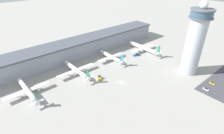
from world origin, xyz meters
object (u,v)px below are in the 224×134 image
(airplane_gate_alpha, at_px, (28,91))
(car_grey_coupe, at_px, (206,89))
(control_tower, at_px, (195,41))
(service_truck_catering, at_px, (99,78))
(airplane_gate_delta, at_px, (144,48))
(airplane_gate_bravo, at_px, (77,70))
(car_maroon_suv, at_px, (212,83))
(service_truck_fuel, at_px, (136,55))
(airplane_gate_charlie, at_px, (111,57))

(airplane_gate_alpha, xyz_separation_m, car_grey_coupe, (111.61, -85.25, -3.68))
(control_tower, height_order, car_grey_coupe, control_tower)
(service_truck_catering, bearing_deg, car_grey_coupe, -50.43)
(airplane_gate_alpha, bearing_deg, control_tower, -25.84)
(airplane_gate_delta, bearing_deg, airplane_gate_bravo, 175.93)
(airplane_gate_bravo, relative_size, car_maroon_suv, 9.30)
(car_maroon_suv, bearing_deg, airplane_gate_delta, 86.15)
(control_tower, distance_m, service_truck_fuel, 63.39)
(car_grey_coupe, bearing_deg, service_truck_fuel, 87.80)
(control_tower, bearing_deg, service_truck_catering, 148.16)
(airplane_gate_bravo, xyz_separation_m, airplane_gate_delta, (85.58, -6.09, -0.02))
(airplane_gate_bravo, height_order, car_maroon_suv, airplane_gate_bravo)
(airplane_gate_alpha, xyz_separation_m, service_truck_catering, (55.29, -17.10, -3.18))
(airplane_gate_bravo, relative_size, service_truck_fuel, 5.23)
(airplane_gate_charlie, xyz_separation_m, service_truck_fuel, (28.27, -9.96, -2.99))
(airplane_gate_delta, relative_size, service_truck_catering, 7.10)
(car_maroon_suv, bearing_deg, airplane_gate_alpha, 145.64)
(car_maroon_suv, relative_size, car_grey_coupe, 0.92)
(airplane_gate_delta, bearing_deg, airplane_gate_alpha, 178.42)
(service_truck_catering, bearing_deg, airplane_gate_bravo, 119.87)
(airplane_gate_delta, xyz_separation_m, service_truck_fuel, (-14.96, -2.72, -3.46))
(service_truck_catering, bearing_deg, control_tower, -31.84)
(service_truck_catering, height_order, car_maroon_suv, service_truck_catering)
(control_tower, height_order, airplane_gate_bravo, control_tower)
(airplane_gate_charlie, relative_size, car_maroon_suv, 8.29)
(service_truck_catering, bearing_deg, service_truck_fuel, 10.31)
(control_tower, relative_size, car_maroon_suv, 14.96)
(airplane_gate_charlie, relative_size, service_truck_fuel, 4.66)
(service_truck_catering, xyz_separation_m, car_grey_coupe, (56.32, -68.15, -0.50))
(airplane_gate_delta, bearing_deg, car_maroon_suv, -93.85)
(airplane_gate_charlie, relative_size, airplane_gate_delta, 0.80)
(airplane_gate_charlie, distance_m, car_grey_coupe, 92.48)
(airplane_gate_alpha, height_order, airplane_gate_charlie, airplane_gate_charlie)
(airplane_gate_bravo, bearing_deg, service_truck_catering, -60.13)
(car_maroon_suv, height_order, car_grey_coupe, car_grey_coupe)
(control_tower, distance_m, car_maroon_suv, 38.52)
(service_truck_fuel, bearing_deg, airplane_gate_delta, 10.29)
(control_tower, relative_size, airplane_gate_delta, 1.45)
(car_maroon_suv, bearing_deg, service_truck_catering, 135.45)
(control_tower, bearing_deg, airplane_gate_delta, 86.48)
(airplane_gate_bravo, relative_size, airplane_gate_charlie, 1.12)
(airplane_gate_bravo, height_order, airplane_gate_delta, airplane_gate_delta)
(control_tower, xyz_separation_m, airplane_gate_bravo, (-82.05, 63.57, -26.33))
(control_tower, height_order, airplane_gate_charlie, control_tower)
(airplane_gate_alpha, relative_size, service_truck_catering, 6.14)
(car_maroon_suv, bearing_deg, control_tower, 85.35)
(service_truck_fuel, xyz_separation_m, car_maroon_suv, (9.49, -78.57, -0.41))
(car_maroon_suv, distance_m, car_grey_coupe, 12.54)
(car_maroon_suv, bearing_deg, airplane_gate_charlie, 113.10)
(control_tower, bearing_deg, airplane_gate_charlie, 121.53)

